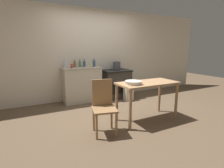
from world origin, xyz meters
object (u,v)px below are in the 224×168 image
object	(u,v)px
stock_pot	(117,66)
cup_mid_right	(90,65)
cup_center_right	(72,66)
flour_sack	(128,94)
bottle_center_left	(94,63)
chair	(104,105)
bottle_far_left	(75,64)
work_table	(147,88)
stove	(116,84)
bottle_center	(80,64)
bottle_left	(84,64)
mixing_bowl_large	(133,82)
bottle_mid_left	(65,64)

from	to	relation	value
stock_pot	cup_mid_right	distance (m)	0.85
cup_center_right	cup_mid_right	bearing A→B (deg)	-0.13
flour_sack	bottle_center_left	size ratio (longest dim) A/B	1.73
chair	bottle_far_left	bearing A→B (deg)	100.54
work_table	stock_pot	bearing A→B (deg)	80.32
stove	cup_mid_right	size ratio (longest dim) A/B	8.04
bottle_center_left	cup_center_right	bearing A→B (deg)	-172.14
chair	bottle_far_left	xyz separation A→B (m)	(0.10, 2.08, 0.54)
bottle_center_left	bottle_center	xyz separation A→B (m)	(-0.41, 0.02, -0.00)
flour_sack	bottle_left	distance (m)	1.49
mixing_bowl_large	cup_mid_right	bearing A→B (deg)	95.04
stock_pot	bottle_left	distance (m)	0.98
work_table	bottle_left	xyz separation A→B (m)	(-0.66, 1.94, 0.36)
mixing_bowl_large	bottle_far_left	size ratio (longest dim) A/B	1.51
bottle_left	bottle_center_left	size ratio (longest dim) A/B	0.94
stove	bottle_left	world-z (taller)	bottle_left
stock_pot	bottle_mid_left	xyz separation A→B (m)	(-1.50, 0.12, 0.10)
stove	bottle_mid_left	xyz separation A→B (m)	(-1.44, 0.19, 0.63)
stove	cup_center_right	size ratio (longest dim) A/B	7.91
bottle_far_left	mixing_bowl_large	bearing A→B (deg)	-74.99
stove	stock_pot	bearing A→B (deg)	49.74
stock_pot	work_table	bearing A→B (deg)	-99.68
stock_pot	mixing_bowl_large	xyz separation A→B (m)	(-0.69, -1.89, -0.12)
work_table	cup_mid_right	world-z (taller)	cup_mid_right
stove	bottle_mid_left	bearing A→B (deg)	172.56
bottle_far_left	bottle_left	distance (m)	0.26
stove	bottle_center	xyz separation A→B (m)	(-1.05, 0.13, 0.62)
flour_sack	cup_mid_right	size ratio (longest dim) A/B	3.74
chair	flour_sack	size ratio (longest dim) A/B	2.41
stock_pot	bottle_center	world-z (taller)	bottle_center
stove	mixing_bowl_large	xyz separation A→B (m)	(-0.62, -1.82, 0.41)
work_table	cup_center_right	size ratio (longest dim) A/B	11.75
bottle_center_left	cup_center_right	world-z (taller)	bottle_center_left
bottle_mid_left	bottle_center	bearing A→B (deg)	-7.72
flour_sack	bottle_center_left	bearing A→B (deg)	144.68
bottle_far_left	bottle_left	bearing A→B (deg)	-11.62
cup_center_right	stove	bearing A→B (deg)	-1.30
mixing_bowl_large	bottle_mid_left	world-z (taller)	bottle_mid_left
stove	mixing_bowl_large	distance (m)	1.97
stove	flour_sack	distance (m)	0.53
bottle_far_left	bottle_mid_left	world-z (taller)	bottle_mid_left
work_table	bottle_mid_left	size ratio (longest dim) A/B	4.94
work_table	chair	xyz separation A→B (m)	(-1.01, -0.08, -0.17)
bottle_far_left	flour_sack	bearing A→B (deg)	-26.34
work_table	mixing_bowl_large	size ratio (longest dim) A/B	3.81
work_table	flour_sack	size ratio (longest dim) A/B	3.19
bottle_center	stock_pot	bearing A→B (deg)	-3.23
bottle_far_left	cup_mid_right	distance (m)	0.42
stove	bottle_far_left	distance (m)	1.34
chair	bottle_left	size ratio (longest dim) A/B	4.43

